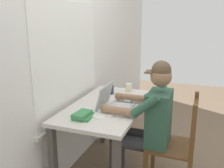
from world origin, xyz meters
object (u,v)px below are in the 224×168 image
at_px(seated_person, 148,119).
at_px(coffee_mug_dark, 111,90).
at_px(laptop, 113,103).
at_px(coffee_mug_white, 129,87).
at_px(wooden_chair, 177,145).
at_px(computer_mouse, 127,101).
at_px(book_stack_main, 83,115).
at_px(desk, 108,115).

bearing_deg(seated_person, coffee_mug_dark, 52.30).
xyz_separation_m(laptop, coffee_mug_white, (0.61, 0.03, -0.01)).
height_order(wooden_chair, computer_mouse, wooden_chair).
relative_size(wooden_chair, coffee_mug_dark, 8.37).
distance_m(seated_person, book_stack_main, 0.61).
bearing_deg(coffee_mug_white, seated_person, -148.01).
distance_m(computer_mouse, coffee_mug_white, 0.41).
xyz_separation_m(seated_person, coffee_mug_white, (0.56, 0.35, 0.12)).
relative_size(wooden_chair, book_stack_main, 4.22).
xyz_separation_m(computer_mouse, coffee_mug_dark, (0.23, 0.27, 0.03)).
xyz_separation_m(desk, seated_person, (-0.05, -0.42, 0.04)).
distance_m(seated_person, computer_mouse, 0.32).
relative_size(wooden_chair, laptop, 2.80).
height_order(seated_person, book_stack_main, seated_person).
xyz_separation_m(computer_mouse, coffee_mug_white, (0.39, 0.10, 0.03)).
relative_size(desk, book_stack_main, 5.69).
distance_m(computer_mouse, coffee_mug_dark, 0.35).
distance_m(wooden_chair, coffee_mug_dark, 0.96).
bearing_deg(coffee_mug_white, computer_mouse, -165.44).
bearing_deg(desk, coffee_mug_dark, 15.85).
height_order(desk, laptop, laptop).
distance_m(desk, wooden_chair, 0.72).
distance_m(wooden_chair, coffee_mug_white, 0.91).
bearing_deg(wooden_chair, laptop, 94.45).
distance_m(desk, coffee_mug_white, 0.54).
relative_size(laptop, computer_mouse, 3.30).
bearing_deg(laptop, computer_mouse, -19.16).
height_order(seated_person, coffee_mug_dark, seated_person).
bearing_deg(computer_mouse, book_stack_main, 154.16).
height_order(laptop, coffee_mug_dark, laptop).
distance_m(seated_person, coffee_mug_dark, 0.67).
xyz_separation_m(desk, wooden_chair, (-0.05, -0.70, -0.18)).
xyz_separation_m(computer_mouse, book_stack_main, (-0.52, 0.25, 0.01)).
bearing_deg(book_stack_main, wooden_chair, -66.26).
height_order(desk, book_stack_main, book_stack_main).
bearing_deg(desk, wooden_chair, -94.34).
height_order(desk, coffee_mug_white, coffee_mug_white).
xyz_separation_m(coffee_mug_white, coffee_mug_dark, (-0.16, 0.17, 0.00)).
bearing_deg(coffee_mug_white, wooden_chair, -131.74).
height_order(desk, computer_mouse, computer_mouse).
xyz_separation_m(laptop, computer_mouse, (0.22, -0.08, -0.04)).
height_order(laptop, book_stack_main, laptop).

